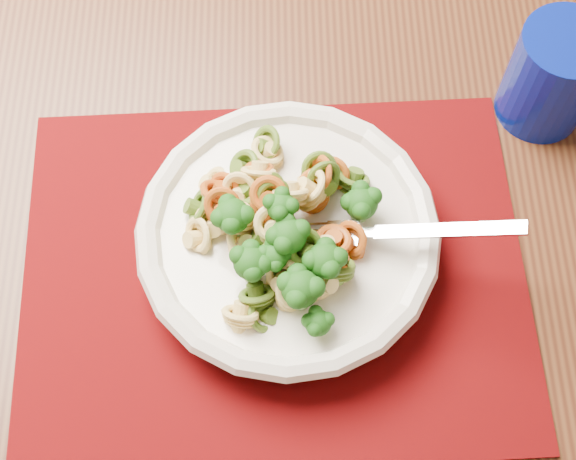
{
  "coord_description": "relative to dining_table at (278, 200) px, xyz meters",
  "views": [
    {
      "loc": [
        0.64,
        -1.07,
        1.3
      ],
      "look_at": [
        0.63,
        -0.81,
        0.74
      ],
      "focal_mm": 50.0,
      "sensor_mm": 36.0,
      "label": 1
    }
  ],
  "objects": [
    {
      "name": "dining_table",
      "position": [
        0.0,
        0.0,
        0.0
      ],
      "size": [
        1.53,
        1.01,
        0.7
      ],
      "rotation": [
        0.0,
        0.0,
        0.03
      ],
      "color": "#552E17",
      "rests_on": "ground"
    },
    {
      "name": "fork",
      "position": [
        0.05,
        -0.1,
        0.13
      ],
      "size": [
        0.18,
        0.05,
        0.08
      ],
      "primitive_type": null,
      "rotation": [
        0.0,
        -0.35,
        -0.12
      ],
      "color": "silver",
      "rests_on": "pasta_bowl"
    },
    {
      "name": "pasta_bowl",
      "position": [
        0.01,
        -0.09,
        0.11
      ],
      "size": [
        0.24,
        0.24,
        0.05
      ],
      "color": "white",
      "rests_on": "placemat"
    },
    {
      "name": "placemat",
      "position": [
        -0.0,
        -0.11,
        0.09
      ],
      "size": [
        0.42,
        0.34,
        0.0
      ],
      "primitive_type": "cube",
      "rotation": [
        0.0,
        0.0,
        0.06
      ],
      "color": "#5C0503",
      "rests_on": "dining_table"
    },
    {
      "name": "pasta_broccoli_heap",
      "position": [
        0.01,
        -0.09,
        0.13
      ],
      "size": [
        0.2,
        0.2,
        0.06
      ],
      "primitive_type": null,
      "color": "#ECCA75",
      "rests_on": "pasta_bowl"
    },
    {
      "name": "tumbler",
      "position": [
        0.23,
        0.05,
        0.13
      ],
      "size": [
        0.08,
        0.08,
        0.09
      ],
      "primitive_type": "cylinder",
      "color": "navy",
      "rests_on": "dining_table"
    }
  ]
}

